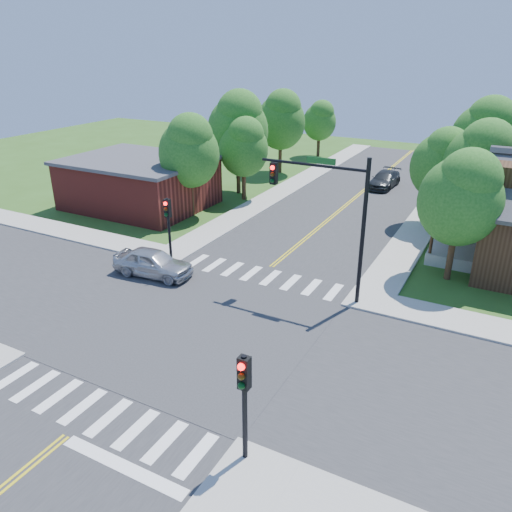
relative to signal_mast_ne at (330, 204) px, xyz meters
The scene contains 25 objects.
ground 8.37m from the signal_mast_ne, 125.00° to the right, with size 100.00×100.00×0.00m, color #2E5119.
road_ns 8.36m from the signal_mast_ne, 125.00° to the right, with size 10.00×90.00×0.04m, color #2D2D30.
road_ew 8.36m from the signal_mast_ne, 125.00° to the right, with size 90.00×10.00×0.04m, color #2D2D30.
intersection_patch 8.37m from the signal_mast_ne, 125.00° to the right, with size 10.20×10.20×0.06m, color #2D2D30.
sidewalk_nw 22.73m from the signal_mast_ne, 152.60° to the left, with size 40.00×40.00×0.14m.
crosswalk_north 6.23m from the signal_mast_ne, behind, with size 8.85×2.00×0.01m.
crosswalk_south 13.32m from the signal_mast_ne, 108.36° to the right, with size 8.85×2.00×0.01m.
centerline 8.34m from the signal_mast_ne, 125.00° to the right, with size 0.30×90.00×0.01m.
stop_bar 14.12m from the signal_mast_ne, 96.11° to the right, with size 4.60×0.45×0.09m, color white.
signal_mast_ne is the anchor object (origin of this frame).
signal_pole_se 11.55m from the signal_mast_ne, 81.44° to the right, with size 0.34×0.42×3.80m.
signal_pole_nw 9.76m from the signal_mast_ne, behind, with size 0.34×0.42×3.80m.
building_nw 19.87m from the signal_mast_ne, 157.21° to the left, with size 10.40×8.40×3.73m.
tree_e_a 7.26m from the signal_mast_ne, 43.92° to the left, with size 4.20×3.99×7.15m.
tree_e_b 13.39m from the signal_mast_ne, 66.39° to the left, with size 4.52×4.30×7.69m.
tree_e_c 20.53m from the signal_mast_ne, 76.20° to the left, with size 4.91×4.67×8.35m.
tree_e_d 30.13m from the signal_mast_ne, 80.53° to the left, with size 4.28×4.06×7.27m.
tree_w_a 15.19m from the signal_mast_ne, 150.29° to the left, with size 4.37×4.15×7.43m.
tree_w_b 19.36m from the signal_mast_ne, 132.52° to the left, with size 5.00×4.75×8.50m.
tree_w_c 25.92m from the signal_mast_ne, 120.28° to the left, with size 4.66×4.43×7.92m.
tree_w_d 33.70m from the signal_mast_ne, 111.89° to the left, with size 3.61×3.43×6.14m.
tree_house 13.74m from the signal_mast_ne, 77.41° to the left, with size 4.04×3.84×6.87m.
tree_bldg 17.43m from the signal_mast_ne, 132.47° to the left, with size 3.92×3.72×6.66m.
car_silver 10.21m from the signal_mast_ne, 167.09° to the right, with size 4.59×2.17×1.52m, color #B7B9BF.
car_dgrey 22.30m from the signal_mast_ne, 97.05° to the left, with size 2.15×4.80×1.37m, color #292C2E.
Camera 1 is at (11.34, -15.69, 11.81)m, focal length 35.00 mm.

